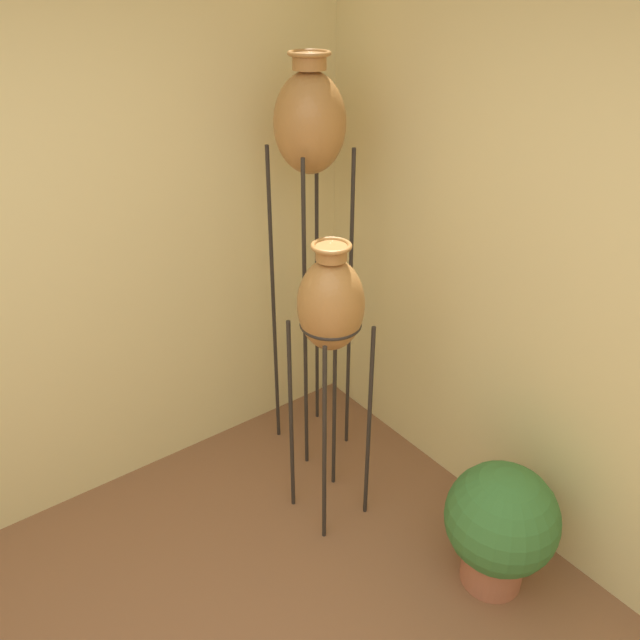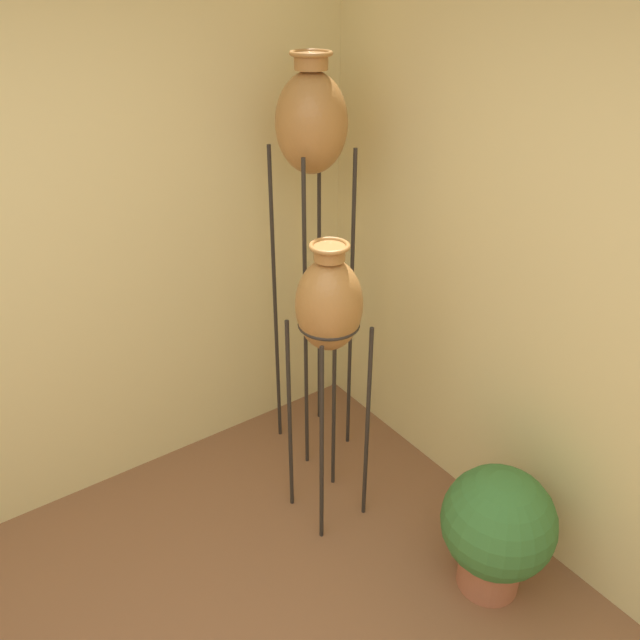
{
  "view_description": "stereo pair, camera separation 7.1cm",
  "coord_description": "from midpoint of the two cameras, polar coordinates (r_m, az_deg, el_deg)",
  "views": [
    {
      "loc": [
        -0.14,
        -0.71,
        2.43
      ],
      "look_at": [
        1.44,
        1.39,
        0.96
      ],
      "focal_mm": 35.0,
      "sensor_mm": 36.0,
      "label": 1
    },
    {
      "loc": [
        -0.08,
        -0.75,
        2.43
      ],
      "look_at": [
        1.44,
        1.39,
        0.96
      ],
      "focal_mm": 35.0,
      "sensor_mm": 36.0,
      "label": 2
    }
  ],
  "objects": [
    {
      "name": "vase_stand_tall",
      "position": [
        2.97,
        -1.64,
        16.78
      ],
      "size": [
        0.33,
        0.33,
        2.13
      ],
      "color": "#28231E",
      "rests_on": "ground_plane"
    },
    {
      "name": "potted_plant",
      "position": [
        2.92,
        15.47,
        -17.55
      ],
      "size": [
        0.49,
        0.49,
        0.63
      ],
      "color": "#B26647",
      "rests_on": "ground_plane"
    },
    {
      "name": "vase_stand_medium",
      "position": [
        2.66,
        0.23,
        0.99
      ],
      "size": [
        0.29,
        0.29,
        1.47
      ],
      "color": "#28231E",
      "rests_on": "ground_plane"
    }
  ]
}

